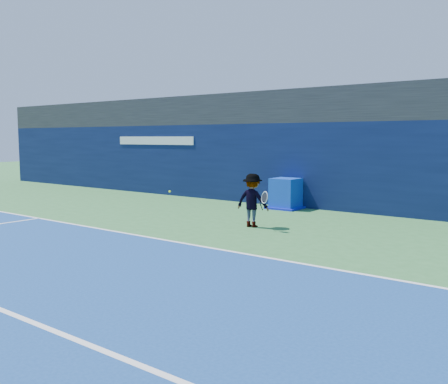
{
  "coord_description": "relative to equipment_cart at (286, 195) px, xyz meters",
  "views": [
    {
      "loc": [
        8.76,
        -5.57,
        2.49
      ],
      "look_at": [
        0.5,
        5.2,
        1.0
      ],
      "focal_mm": 40.0,
      "sensor_mm": 36.0,
      "label": 1
    }
  ],
  "objects": [
    {
      "name": "equipment_cart",
      "position": [
        0.0,
        0.0,
        0.0
      ],
      "size": [
        1.13,
        1.13,
        1.07
      ],
      "color": "#0C35B5",
      "rests_on": "ground"
    },
    {
      "name": "back_wall_assembly",
      "position": [
        0.08,
        0.97,
        1.01
      ],
      "size": [
        36.0,
        1.03,
        3.0
      ],
      "color": "#0A1439",
      "rests_on": "ground"
    },
    {
      "name": "stadium_band",
      "position": [
        0.09,
        1.97,
        3.11
      ],
      "size": [
        36.0,
        3.0,
        1.2
      ],
      "primitive_type": "cube",
      "color": "black",
      "rests_on": "back_wall_assembly"
    },
    {
      "name": "tennis_ball",
      "position": [
        -0.78,
        -5.03,
        0.5
      ],
      "size": [
        0.06,
        0.06,
        0.06
      ],
      "color": "#C2F31B",
      "rests_on": "ground"
    },
    {
      "name": "baseline",
      "position": [
        0.09,
        -6.53,
        -0.48
      ],
      "size": [
        24.0,
        0.1,
        0.01
      ],
      "primitive_type": "cube",
      "color": "white",
      "rests_on": "ground"
    },
    {
      "name": "ground",
      "position": [
        0.09,
        -9.53,
        -0.49
      ],
      "size": [
        80.0,
        80.0,
        0.0
      ],
      "primitive_type": "plane",
      "color": "#327137",
      "rests_on": "ground"
    },
    {
      "name": "tennis_player",
      "position": [
        1.11,
        -3.7,
        0.26
      ],
      "size": [
        1.24,
        0.7,
        1.49
      ],
      "color": "white",
      "rests_on": "ground"
    }
  ]
}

